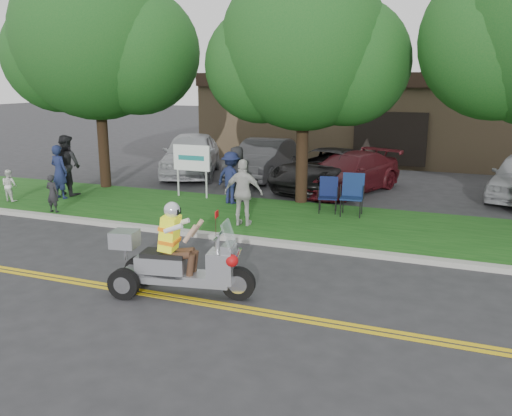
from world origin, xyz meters
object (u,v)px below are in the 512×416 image
at_px(spectator_adult_mid, 67,165).
at_px(parked_car_left, 264,159).
at_px(trike_scooter, 176,263).
at_px(lawn_chair_b, 353,192).
at_px(parked_car_right, 348,173).
at_px(spectator_adult_left, 59,172).
at_px(parked_car_mid, 327,170).
at_px(parked_car_far_left, 191,154).
at_px(lawn_chair_a, 328,192).
at_px(spectator_adult_right, 243,193).

bearing_deg(spectator_adult_mid, parked_car_left, -119.55).
bearing_deg(parked_car_left, spectator_adult_mid, -130.70).
bearing_deg(trike_scooter, spectator_adult_mid, 130.94).
relative_size(lawn_chair_b, parked_car_right, 0.25).
bearing_deg(spectator_adult_mid, spectator_adult_left, 114.19).
distance_m(spectator_adult_mid, parked_car_mid, 8.61).
height_order(lawn_chair_b, parked_car_right, parked_car_right).
bearing_deg(spectator_adult_left, trike_scooter, 150.38).
bearing_deg(spectator_adult_left, parked_car_far_left, -98.35).
distance_m(lawn_chair_a, spectator_adult_right, 2.77).
distance_m(lawn_chair_a, parked_car_far_left, 7.94).
height_order(lawn_chair_a, spectator_adult_right, spectator_adult_right).
xyz_separation_m(lawn_chair_a, spectator_adult_left, (-8.20, -1.37, 0.29)).
bearing_deg(parked_car_right, parked_car_far_left, -167.09).
relative_size(trike_scooter, spectator_adult_right, 1.53).
height_order(lawn_chair_a, parked_car_mid, parked_car_mid).
distance_m(spectator_adult_left, parked_car_far_left, 5.91).
distance_m(trike_scooter, parked_car_right, 10.02).
distance_m(trike_scooter, lawn_chair_a, 6.73).
relative_size(spectator_adult_left, parked_car_left, 0.37).
relative_size(lawn_chair_a, lawn_chair_b, 0.86).
height_order(lawn_chair_a, parked_car_far_left, parked_car_far_left).
height_order(lawn_chair_a, lawn_chair_b, lawn_chair_b).
relative_size(lawn_chair_a, parked_car_far_left, 0.20).
bearing_deg(trike_scooter, parked_car_far_left, 106.44).
bearing_deg(lawn_chair_b, lawn_chair_a, 167.64).
relative_size(trike_scooter, spectator_adult_left, 1.55).
bearing_deg(spectator_adult_left, parked_car_right, -142.80).
relative_size(spectator_adult_left, parked_car_right, 0.36).
bearing_deg(spectator_adult_left, spectator_adult_mid, -69.22).
height_order(trike_scooter, spectator_adult_mid, spectator_adult_mid).
bearing_deg(parked_car_mid, spectator_adult_left, -131.09).
bearing_deg(lawn_chair_a, parked_car_far_left, 136.36).
height_order(parked_car_far_left, parked_car_right, parked_car_far_left).
height_order(trike_scooter, spectator_adult_left, spectator_adult_left).
xyz_separation_m(spectator_adult_left, spectator_adult_mid, (-0.13, 0.51, 0.13)).
height_order(parked_car_far_left, parked_car_left, parked_car_far_left).
xyz_separation_m(parked_car_left, parked_car_right, (3.56, -1.34, -0.08)).
bearing_deg(spectator_adult_mid, parked_car_far_left, -97.65).
xyz_separation_m(spectator_adult_mid, spectator_adult_right, (6.68, -1.35, -0.12)).
bearing_deg(spectator_adult_right, lawn_chair_b, -144.41).
xyz_separation_m(lawn_chair_a, spectator_adult_mid, (-8.33, -0.86, 0.41)).
xyz_separation_m(trike_scooter, parked_car_far_left, (-5.57, 10.97, 0.25)).
bearing_deg(lawn_chair_b, parked_car_right, 99.51).
bearing_deg(trike_scooter, parked_car_mid, 78.67).
bearing_deg(spectator_adult_left, parked_car_left, -119.71).
bearing_deg(parked_car_far_left, spectator_adult_left, -125.93).
distance_m(lawn_chair_a, parked_car_right, 3.33).
bearing_deg(lawn_chair_b, trike_scooter, -109.68).
xyz_separation_m(spectator_adult_left, parked_car_left, (4.49, 6.04, -0.19)).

